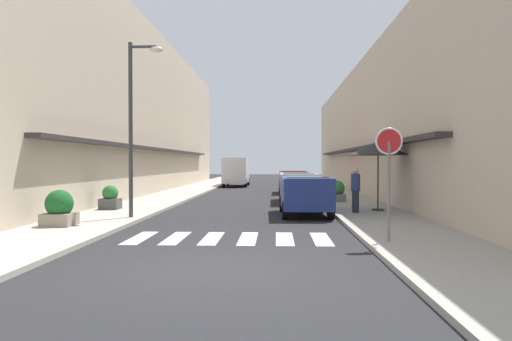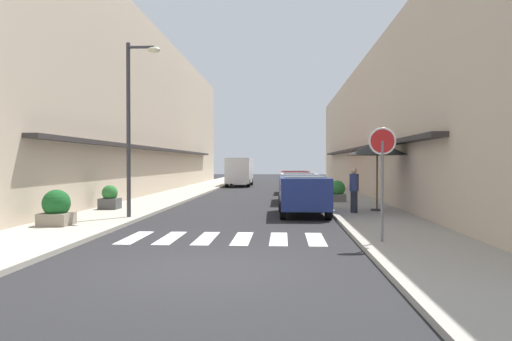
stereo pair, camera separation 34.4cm
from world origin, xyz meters
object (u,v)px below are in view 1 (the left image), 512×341
Objects in this scene: planter_corner at (59,209)px; pedestrian_walking_near at (356,189)px; round_street_sign at (389,154)px; parked_car_mid at (298,184)px; cafe_umbrella at (378,148)px; parked_car_near at (305,191)px; parked_car_far at (293,179)px; planter_far at (337,191)px; delivery_van at (236,170)px; street_lamp at (136,112)px; planter_midblock at (110,198)px.

planter_corner is 10.27m from pedestrian_walking_near.
parked_car_mid is at bearing 97.15° from round_street_sign.
cafe_umbrella reaches higher than round_street_sign.
parked_car_near is 1.02× the size of parked_car_far.
pedestrian_walking_near is at bearing -139.43° from cafe_umbrella.
pedestrian_walking_near is at bearing -89.47° from planter_far.
round_street_sign is at bearing -79.53° from pedestrian_walking_near.
parked_car_near is 6.94m from round_street_sign.
planter_corner is at bearing -143.17° from pedestrian_walking_near.
planter_corner is (-3.08, -26.49, -0.79)m from delivery_van.
parked_car_far is at bearing -64.54° from delivery_van.
parked_car_near is at bearing 17.88° from street_lamp.
delivery_van is 0.91× the size of street_lamp.
parked_car_near is at bearing -6.58° from planter_midblock.
planter_far is at bearing 23.98° from planter_midblock.
planter_corner is 13.20m from planter_far.
planter_far is (1.84, 5.16, -0.32)m from parked_car_near.
pedestrian_walking_near reaches higher than planter_corner.
round_street_sign reaches higher than parked_car_near.
planter_corner is (-7.51, -4.17, -0.30)m from parked_car_near.
parked_car_near is 2.42× the size of pedestrian_walking_near.
delivery_van is (-4.43, 16.31, 0.48)m from parked_car_mid.
parked_car_mid is 1.65× the size of cafe_umbrella.
parked_car_near reaches higher than planter_far.
pedestrian_walking_near reaches higher than parked_car_far.
cafe_umbrella is 2.66× the size of planter_far.
parked_car_near and parked_car_far have the same top height.
planter_corner is at bearing -113.61° from parked_car_far.
delivery_van is 5.60× the size of planter_midblock.
delivery_van is (-4.43, 22.32, 0.49)m from parked_car_near.
pedestrian_walking_near is (6.32, -22.35, -0.41)m from delivery_van.
parked_car_mid is at bearing 33.45° from planter_midblock.
parked_car_far reaches higher than planter_midblock.
street_lamp is at bearing -56.25° from planter_midblock.
parked_car_mid is 9.29m from planter_midblock.
planter_far is (9.58, 4.26, 0.05)m from planter_midblock.
pedestrian_walking_near is at bearing -5.51° from planter_midblock.
planter_midblock is 10.49m from planter_far.
parked_car_near is at bearing -90.00° from parked_car_mid.
parked_car_far is at bearing 103.18° from planter_far.
parked_car_near is 22.76m from delivery_van.
parked_car_mid is at bearing 155.08° from planter_far.
planter_midblock is (-7.74, -5.12, -0.36)m from parked_car_mid.
planter_far is at bearing 103.75° from cafe_umbrella.
round_street_sign is 9.55m from planter_corner.
parked_car_near is at bearing 103.45° from round_street_sign.
planter_corner is 1.10× the size of planter_midblock.
parked_car_near is at bearing 29.04° from planter_corner.
parked_car_mid is 6.33m from pedestrian_walking_near.
round_street_sign is 2.53× the size of planter_corner.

